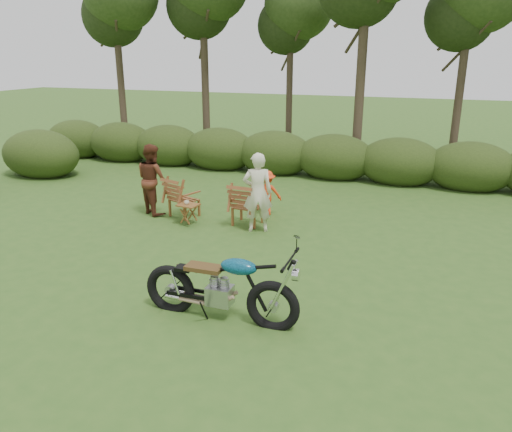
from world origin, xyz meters
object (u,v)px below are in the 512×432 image
(motorcycle, at_px, (220,317))
(lawn_chair_right, at_px, (248,224))
(side_table, at_px, (189,214))
(cup, at_px, (187,202))
(adult_b, at_px, (155,213))
(child, at_px, (267,214))
(adult_a, at_px, (258,231))
(lawn_chair_left, at_px, (185,216))

(motorcycle, distance_m, lawn_chair_right, 4.32)
(motorcycle, xyz_separation_m, side_table, (-2.44, 3.67, 0.25))
(lawn_chair_right, height_order, side_table, lawn_chair_right)
(cup, relative_size, adult_b, 0.06)
(motorcycle, relative_size, child, 2.11)
(side_table, bearing_deg, child, 42.76)
(child, bearing_deg, adult_a, 78.26)
(lawn_chair_right, distance_m, child, 0.87)
(lawn_chair_left, bearing_deg, motorcycle, 142.44)
(lawn_chair_left, distance_m, adult_b, 0.83)
(motorcycle, bearing_deg, lawn_chair_left, 122.94)
(side_table, distance_m, cup, 0.29)
(motorcycle, height_order, child, motorcycle)
(adult_a, height_order, adult_b, adult_a)
(adult_a, distance_m, adult_b, 2.89)
(motorcycle, height_order, adult_a, adult_a)
(cup, xyz_separation_m, adult_b, (-1.18, 0.50, -0.54))
(cup, bearing_deg, side_table, 4.29)
(child, bearing_deg, motorcycle, 80.25)
(child, bearing_deg, side_table, 21.88)
(adult_a, bearing_deg, lawn_chair_right, -63.72)
(lawn_chair_right, distance_m, adult_b, 2.50)
(lawn_chair_right, relative_size, cup, 9.10)
(motorcycle, relative_size, adult_b, 1.34)
(motorcycle, relative_size, cup, 20.89)
(lawn_chair_left, relative_size, child, 0.91)
(adult_b, xyz_separation_m, child, (2.67, 0.85, 0.00))
(side_table, xyz_separation_m, adult_a, (1.65, 0.15, -0.25))
(child, bearing_deg, adult_b, -3.20)
(lawn_chair_right, xyz_separation_m, adult_b, (-2.50, 0.00, 0.00))
(lawn_chair_right, bearing_deg, lawn_chair_left, 2.55)
(motorcycle, relative_size, lawn_chair_right, 2.30)
(lawn_chair_left, distance_m, cup, 0.83)
(adult_a, relative_size, adult_b, 1.03)
(lawn_chair_left, distance_m, side_table, 0.70)
(lawn_chair_right, height_order, lawn_chair_left, lawn_chair_right)
(adult_b, bearing_deg, child, -130.86)
(side_table, height_order, adult_b, adult_b)
(lawn_chair_right, height_order, adult_b, adult_b)
(motorcycle, distance_m, lawn_chair_left, 5.06)
(lawn_chair_left, xyz_separation_m, adult_b, (-0.83, -0.03, 0.00))
(side_table, height_order, adult_a, adult_a)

